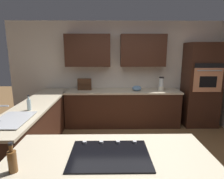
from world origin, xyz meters
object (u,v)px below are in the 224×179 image
object	(u,v)px
cooktop	(110,155)
dish_soap_bottle	(29,104)
wall_oven	(201,85)
oil_bottle	(12,160)
sink_unit	(12,119)
blender	(161,85)
mixing_bowl	(137,88)
spice_rack	(85,84)

from	to	relation	value
cooktop	dish_soap_bottle	distance (m)	1.95
wall_oven	dish_soap_bottle	bearing A→B (deg)	23.09
dish_soap_bottle	oil_bottle	size ratio (longest dim) A/B	0.99
wall_oven	oil_bottle	size ratio (longest dim) A/B	7.83
sink_unit	cooktop	world-z (taller)	sink_unit
blender	oil_bottle	world-z (taller)	blender
sink_unit	mixing_bowl	distance (m)	2.88
blender	dish_soap_bottle	size ratio (longest dim) A/B	1.31
spice_rack	cooktop	bearing A→B (deg)	101.63
sink_unit	spice_rack	xyz separation A→B (m)	(-0.78, -2.11, 0.13)
cooktop	blender	bearing A→B (deg)	-113.52
mixing_bowl	wall_oven	bearing A→B (deg)	-179.03
spice_rack	dish_soap_bottle	distance (m)	1.78
dish_soap_bottle	blender	bearing A→B (deg)	-149.94
wall_oven	spice_rack	xyz separation A→B (m)	(2.90, -0.08, 0.01)
spice_rack	blender	bearing A→B (deg)	176.65
blender	dish_soap_bottle	bearing A→B (deg)	30.06
blender	oil_bottle	bearing A→B (deg)	56.74
sink_unit	dish_soap_bottle	size ratio (longest dim) A/B	2.69
sink_unit	dish_soap_bottle	world-z (taller)	dish_soap_bottle
wall_oven	cooktop	size ratio (longest dim) A/B	2.71
blender	spice_rack	world-z (taller)	blender
sink_unit	cooktop	size ratio (longest dim) A/B	0.92
cooktop	oil_bottle	bearing A→B (deg)	16.61
sink_unit	cooktop	distance (m)	1.69
cooktop	blender	world-z (taller)	blender
dish_soap_bottle	wall_oven	bearing A→B (deg)	-156.91
sink_unit	cooktop	xyz separation A→B (m)	(-1.40, 0.93, -0.01)
blender	cooktop	bearing A→B (deg)	66.48
wall_oven	blender	distance (m)	1.00
wall_oven	spice_rack	size ratio (longest dim) A/B	6.09
cooktop	wall_oven	bearing A→B (deg)	-127.59
dish_soap_bottle	oil_bottle	distance (m)	1.74
spice_rack	dish_soap_bottle	size ratio (longest dim) A/B	1.30
mixing_bowl	oil_bottle	bearing A→B (deg)	64.99
mixing_bowl	dish_soap_bottle	xyz separation A→B (m)	(2.02, 1.52, 0.04)
cooktop	oil_bottle	size ratio (longest dim) A/B	2.88
blender	mixing_bowl	distance (m)	0.61
cooktop	mixing_bowl	distance (m)	3.01
sink_unit	oil_bottle	distance (m)	1.32
blender	spice_rack	xyz separation A→B (m)	(1.90, -0.11, -0.00)
spice_rack	oil_bottle	bearing A→B (deg)	86.90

